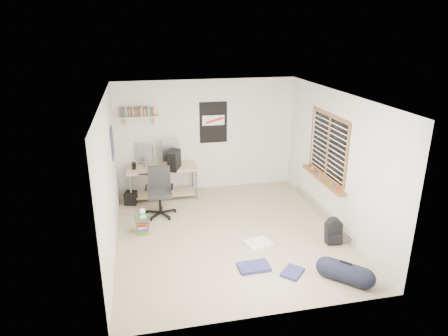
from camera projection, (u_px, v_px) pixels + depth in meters
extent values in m
cube|color=gray|center=(229.00, 233.00, 7.29)|extent=(4.00, 4.50, 0.01)
cube|color=white|center=(230.00, 96.00, 6.44)|extent=(4.00, 4.50, 0.01)
cube|color=silver|center=(207.00, 136.00, 8.94)|extent=(4.00, 0.01, 2.50)
cube|color=silver|center=(109.00, 178.00, 6.46)|extent=(0.01, 4.50, 2.50)
cube|color=silver|center=(336.00, 161.00, 7.27)|extent=(0.01, 4.50, 2.50)
cube|color=#CAB38C|center=(163.00, 182.00, 8.71)|extent=(1.64, 1.22, 0.69)
cube|color=#96969A|center=(146.00, 159.00, 8.56)|extent=(0.35, 0.25, 0.39)
cube|color=#96959A|center=(171.00, 156.00, 8.62)|extent=(0.42, 0.23, 0.45)
cube|color=black|center=(174.00, 160.00, 8.43)|extent=(0.32, 0.44, 0.41)
cube|color=black|center=(140.00, 173.00, 8.25)|extent=(0.41, 0.23, 0.02)
cube|color=black|center=(134.00, 166.00, 8.44)|extent=(0.09, 0.09, 0.17)
cube|color=black|center=(175.00, 165.00, 8.52)|extent=(0.10, 0.10, 0.17)
cube|color=#262629|center=(159.00, 192.00, 7.83)|extent=(0.69, 0.69, 0.97)
cube|color=tan|center=(139.00, 116.00, 8.37)|extent=(0.80, 0.22, 0.24)
cube|color=black|center=(213.00, 122.00, 8.85)|extent=(0.62, 0.03, 0.92)
cube|color=navy|center=(112.00, 143.00, 7.49)|extent=(0.02, 0.42, 0.60)
cube|color=brown|center=(327.00, 146.00, 7.46)|extent=(0.10, 1.50, 1.26)
cube|color=#B7B2A8|center=(321.00, 212.00, 7.92)|extent=(0.08, 2.50, 0.18)
cube|color=black|center=(333.00, 233.00, 6.88)|extent=(0.29, 0.24, 0.36)
cylinder|color=black|center=(345.00, 273.00, 5.87)|extent=(0.43, 0.43, 0.59)
cube|color=silver|center=(258.00, 243.00, 6.91)|extent=(0.49, 0.45, 0.04)
cube|color=navy|center=(254.00, 267.00, 6.21)|extent=(0.50, 0.32, 0.05)
cube|color=navy|center=(292.00, 272.00, 6.08)|extent=(0.44, 0.44, 0.04)
cube|color=brown|center=(142.00, 225.00, 7.25)|extent=(0.57, 0.53, 0.32)
cube|color=silver|center=(143.00, 214.00, 7.16)|extent=(0.17, 0.22, 0.19)
cube|color=black|center=(131.00, 198.00, 8.44)|extent=(0.29, 0.29, 0.27)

